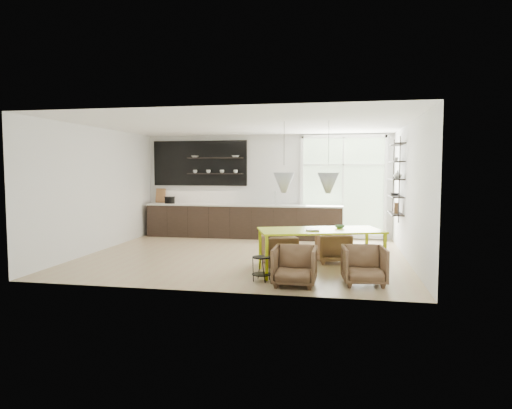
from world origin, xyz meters
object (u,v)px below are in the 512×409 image
(armchair_front_left, at_px, (295,266))
(wire_stool, at_px, (262,265))
(armchair_back_left, at_px, (279,250))
(armchair_back_right, at_px, (333,247))
(dining_table, at_px, (320,232))
(armchair_front_right, at_px, (364,265))

(armchair_front_left, height_order, wire_stool, armchair_front_left)
(armchair_back_left, relative_size, armchair_front_left, 0.93)
(armchair_back_left, xyz_separation_m, wire_stool, (-0.11, -1.38, -0.03))
(armchair_back_left, relative_size, armchair_back_right, 0.98)
(dining_table, height_order, armchair_front_right, dining_table)
(armchair_back_right, bearing_deg, dining_table, 65.35)
(armchair_front_right, relative_size, wire_stool, 1.67)
(armchair_back_left, distance_m, armchair_back_right, 1.17)
(armchair_front_right, distance_m, wire_stool, 1.73)
(armchair_back_right, xyz_separation_m, armchair_front_right, (0.54, -1.75, 0.01))
(armchair_back_right, xyz_separation_m, armchair_front_left, (-0.59, -2.03, 0.02))
(armchair_front_right, bearing_deg, armchair_back_left, 134.75)
(armchair_front_left, relative_size, armchair_front_right, 1.01)
(armchair_back_left, height_order, wire_stool, armchair_back_left)
(wire_stool, bearing_deg, armchair_back_left, 85.37)
(dining_table, bearing_deg, armchair_front_right, -60.33)
(armchair_back_right, bearing_deg, armchair_front_right, 94.80)
(armchair_back_left, bearing_deg, dining_table, 123.90)
(armchair_back_right, distance_m, armchair_front_right, 1.83)
(armchair_front_left, distance_m, armchair_front_right, 1.17)
(armchair_back_right, xyz_separation_m, wire_stool, (-1.18, -1.84, -0.04))
(dining_table, distance_m, armchair_front_left, 1.14)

